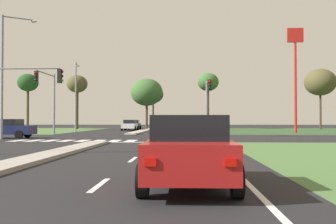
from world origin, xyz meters
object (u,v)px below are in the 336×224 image
(car_black_fourth, at_px, (134,125))
(treeline_fourth, at_px, (153,95))
(traffic_signal_far_right, at_px, (208,96))
(treeline_fifth, at_px, (208,83))
(treeline_near, at_px, (28,83))
(traffic_signal_near_left, at_px, (20,88))
(fastfood_pole_sign, at_px, (295,57))
(treeline_second, at_px, (77,85))
(car_navy_near, at_px, (6,128))
(treeline_third, at_px, (147,92))
(treeline_sixth, at_px, (320,82))
(street_lamp_third, at_px, (76,93))
(car_white_second, at_px, (130,125))
(car_red_third, at_px, (189,150))
(street_lamp_second, at_px, (5,70))
(traffic_signal_far_left, at_px, (48,91))

(car_black_fourth, relative_size, treeline_fourth, 0.60)
(traffic_signal_far_right, bearing_deg, treeline_fifth, 86.63)
(treeline_near, bearing_deg, traffic_signal_near_left, -69.68)
(car_black_fourth, relative_size, treeline_fifth, 0.47)
(fastfood_pole_sign, bearing_deg, treeline_second, 146.41)
(car_navy_near, distance_m, traffic_signal_far_right, 17.90)
(fastfood_pole_sign, xyz_separation_m, treeline_third, (-18.62, 19.69, -2.66))
(treeline_sixth, bearing_deg, treeline_fifth, 177.78)
(traffic_signal_far_right, distance_m, traffic_signal_near_left, 17.53)
(car_black_fourth, bearing_deg, car_navy_near, 77.97)
(traffic_signal_near_left, xyz_separation_m, treeline_near, (-14.28, 38.55, 3.80))
(traffic_signal_near_left, bearing_deg, street_lamp_third, 96.44)
(treeline_third, bearing_deg, treeline_fifth, 8.83)
(fastfood_pole_sign, distance_m, treeline_second, 36.16)
(car_navy_near, distance_m, car_black_fourth, 31.38)
(fastfood_pole_sign, bearing_deg, treeline_fifth, 112.01)
(car_white_second, xyz_separation_m, treeline_fifth, (11.64, 10.06, 6.90))
(car_red_third, relative_size, street_lamp_third, 0.50)
(car_black_fourth, xyz_separation_m, treeline_sixth, (29.81, 4.05, 6.81))
(car_white_second, xyz_separation_m, street_lamp_second, (-6.06, -27.05, 4.58))
(car_navy_near, distance_m, treeline_near, 35.66)
(car_red_third, bearing_deg, car_white_second, 99.03)
(street_lamp_second, bearing_deg, street_lamp_third, 90.58)
(car_black_fourth, distance_m, traffic_signal_far_right, 26.75)
(car_white_second, bearing_deg, traffic_signal_near_left, 83.61)
(street_lamp_second, height_order, treeline_near, street_lamp_second)
(traffic_signal_near_left, bearing_deg, treeline_fifth, 69.70)
(treeline_fifth, bearing_deg, treeline_fourth, 169.78)
(treeline_fifth, bearing_deg, traffic_signal_near_left, -110.30)
(treeline_second, bearing_deg, treeline_fourth, 13.39)
(car_red_third, bearing_deg, treeline_second, 106.98)
(street_lamp_third, height_order, treeline_fourth, street_lamp_third)
(traffic_signal_far_right, bearing_deg, car_red_third, -94.03)
(car_red_third, xyz_separation_m, treeline_fourth, (-5.40, 60.83, 5.00))
(car_red_third, distance_m, fastfood_pole_sign, 40.66)
(street_lamp_third, distance_m, treeline_fifth, 23.88)
(street_lamp_second, xyz_separation_m, treeline_fourth, (8.46, 38.78, 0.44))
(treeline_third, bearing_deg, fastfood_pole_sign, -46.60)
(fastfood_pole_sign, bearing_deg, treeline_sixth, 65.32)
(treeline_sixth, bearing_deg, traffic_signal_far_right, -124.58)
(treeline_near, distance_m, treeline_fifth, 29.43)
(treeline_fourth, xyz_separation_m, treeline_fifth, (9.23, -1.67, 1.87))
(treeline_fourth, xyz_separation_m, treeline_sixth, (27.27, -2.37, 1.78))
(fastfood_pole_sign, xyz_separation_m, treeline_fourth, (-17.82, 22.92, -2.83))
(car_black_fourth, distance_m, treeline_second, 12.20)
(traffic_signal_far_right, bearing_deg, traffic_signal_far_left, -179.81)
(car_red_third, distance_m, traffic_signal_far_left, 32.68)
(car_red_third, distance_m, traffic_signal_far_right, 30.01)
(fastfood_pole_sign, relative_size, treeline_second, 1.34)
(car_navy_near, height_order, car_black_fourth, car_navy_near)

